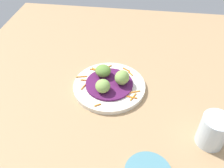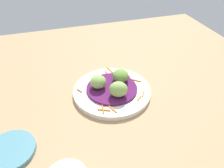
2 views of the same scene
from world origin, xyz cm
name	(u,v)px [view 1 (image 1 of 2)]	position (x,y,z in cm)	size (l,w,h in cm)	color
table_surface	(116,83)	(0.00, 0.00, 1.00)	(110.00, 110.00, 2.00)	tan
main_plate	(109,86)	(-3.56, 1.85, 2.72)	(23.03, 23.03, 1.44)	silver
cabbage_bed	(109,84)	(-3.56, 1.85, 3.78)	(15.06, 15.06, 0.67)	#51194C
carrot_garnish	(108,81)	(-1.92, 2.52, 3.64)	(20.02, 21.41, 0.40)	orange
guac_scoop_left	(103,86)	(-7.30, 3.24, 6.05)	(4.55, 4.72, 3.87)	#84A851
guac_scoop_center	(122,77)	(-2.89, -2.09, 6.31)	(4.48, 5.12, 4.39)	#84A851
guac_scoop_right	(103,72)	(-0.48, 4.40, 5.94)	(4.95, 5.11, 3.64)	olive
water_glass	(213,131)	(-20.05, -26.66, 6.46)	(7.11, 7.11, 8.92)	silver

